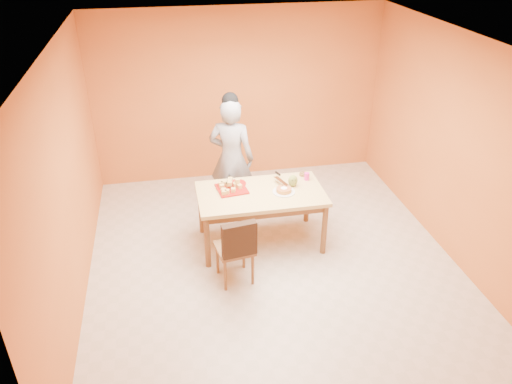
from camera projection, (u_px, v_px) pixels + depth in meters
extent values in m
plane|color=beige|center=(273.00, 261.00, 6.30)|extent=(5.00, 5.00, 0.00)
plane|color=silver|center=(277.00, 44.00, 4.98)|extent=(5.00, 5.00, 0.00)
plane|color=orange|center=(239.00, 96.00, 7.78)|extent=(4.50, 0.00, 4.50)
plane|color=orange|center=(67.00, 183.00, 5.26)|extent=(0.00, 5.00, 5.00)
plane|color=orange|center=(456.00, 149.00, 6.01)|extent=(0.00, 5.00, 5.00)
cube|color=tan|center=(261.00, 194.00, 6.31)|extent=(1.60, 0.90, 0.05)
cube|color=brown|center=(261.00, 199.00, 6.35)|extent=(1.48, 0.78, 0.10)
cylinder|color=brown|center=(207.00, 242.00, 6.04)|extent=(0.07, 0.07, 0.71)
cylinder|color=brown|center=(201.00, 210.00, 6.71)|extent=(0.07, 0.07, 0.71)
cylinder|color=brown|center=(324.00, 230.00, 6.28)|extent=(0.07, 0.07, 0.71)
cylinder|color=brown|center=(307.00, 199.00, 6.95)|extent=(0.07, 0.07, 0.71)
imported|color=gray|center=(232.00, 158.00, 6.92)|extent=(0.74, 0.63, 1.73)
cube|color=#9B130E|center=(232.00, 189.00, 6.35)|extent=(0.41, 0.41, 0.02)
cylinder|color=#9B130E|center=(237.00, 184.00, 6.48)|extent=(0.25, 0.25, 0.01)
cylinder|color=silver|center=(284.00, 192.00, 6.29)|extent=(0.36, 0.36, 0.01)
cylinder|color=#C67733|center=(284.00, 190.00, 6.28)|extent=(0.22, 0.22, 0.04)
cube|color=silver|center=(281.00, 181.00, 6.42)|extent=(0.15, 0.29, 0.01)
ellipsoid|color=olive|center=(293.00, 181.00, 6.40)|extent=(0.12, 0.10, 0.16)
cylinder|color=#E1218D|center=(307.00, 176.00, 6.57)|extent=(0.09, 0.09, 0.10)
cylinder|color=#34220E|center=(303.00, 174.00, 6.69)|extent=(0.14, 0.14, 0.03)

